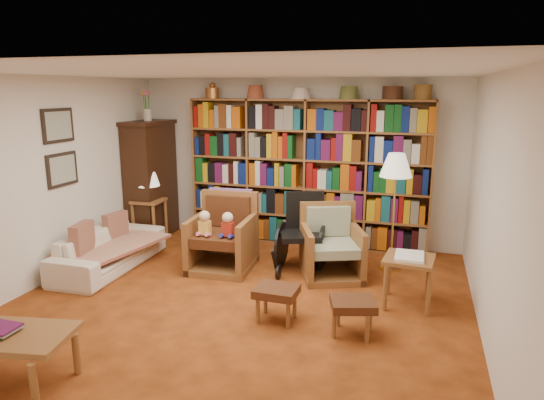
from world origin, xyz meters
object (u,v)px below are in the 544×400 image
at_px(side_table_lamp, 149,210).
at_px(floor_lamp, 396,170).
at_px(sofa, 110,249).
at_px(wheelchair, 302,236).
at_px(footstool_b, 353,306).
at_px(footstool_a, 276,293).
at_px(armchair_sage, 333,249).
at_px(side_table_papers, 409,265).
at_px(armchair_leather, 225,237).
at_px(coffee_table, 2,338).

relative_size(side_table_lamp, floor_lamp, 0.43).
height_order(sofa, wheelchair, wheelchair).
relative_size(sofa, side_table_lamp, 2.64).
bearing_deg(footstool_b, wheelchair, 119.86).
bearing_deg(footstool_a, wheelchair, 93.75).
bearing_deg(wheelchair, armchair_sage, -5.46).
xyz_separation_m(sofa, footstool_b, (3.35, -0.86, 0.03)).
distance_m(wheelchair, footstool_b, 1.79).
height_order(armchair_sage, side_table_papers, armchair_sage).
bearing_deg(footstool_a, floor_lamp, 60.77).
xyz_separation_m(armchair_leather, floor_lamp, (2.14, 0.52, 0.93)).
xyz_separation_m(sofa, side_table_papers, (3.83, -0.01, 0.21)).
relative_size(footstool_b, coffee_table, 0.42).
distance_m(sofa, wheelchair, 2.57).
bearing_deg(footstool_a, coffee_table, -137.88).
relative_size(armchair_sage, side_table_papers, 1.72).
bearing_deg(side_table_lamp, armchair_leather, -23.22).
xyz_separation_m(armchair_sage, side_table_papers, (0.95, -0.66, 0.12)).
relative_size(armchair_sage, footstool_b, 1.98).
distance_m(side_table_papers, footstool_b, 0.99).
bearing_deg(side_table_papers, wheelchair, 152.88).
xyz_separation_m(armchair_sage, footstool_b, (0.46, -1.50, -0.05)).
relative_size(side_table_lamp, footstool_b, 1.33).
xyz_separation_m(armchair_leather, side_table_papers, (2.39, -0.53, 0.06)).
xyz_separation_m(footstool_a, footstool_b, (0.79, -0.06, -0.00)).
height_order(side_table_lamp, footstool_a, side_table_lamp).
relative_size(side_table_papers, coffee_table, 0.49).
relative_size(side_table_lamp, coffee_table, 0.56).
bearing_deg(wheelchair, coffee_table, -118.90).
height_order(armchair_leather, wheelchair, wheelchair).
bearing_deg(footstool_a, sofa, 162.74).
relative_size(side_table_lamp, armchair_leather, 0.67).
bearing_deg(side_table_lamp, armchair_sage, -10.17).
height_order(side_table_papers, footstool_a, side_table_papers).
bearing_deg(wheelchair, armchair_leather, -170.58).
xyz_separation_m(side_table_papers, footstool_b, (-0.48, -0.84, -0.17)).
bearing_deg(armchair_sage, wheelchair, 174.54).
relative_size(armchair_leather, coffee_table, 0.84).
distance_m(floor_lamp, footstool_b, 2.18).
distance_m(side_table_lamp, armchair_leather, 1.69).
height_order(side_table_lamp, footstool_b, side_table_lamp).
height_order(wheelchair, side_table_papers, wheelchair).
bearing_deg(floor_lamp, side_table_papers, -77.07).
bearing_deg(armchair_leather, side_table_papers, -12.59).
bearing_deg(footstool_b, coffee_table, -148.65).
xyz_separation_m(armchair_sage, floor_lamp, (0.70, 0.40, 0.99)).
xyz_separation_m(sofa, coffee_table, (0.73, -2.45, 0.11)).
bearing_deg(sofa, side_table_lamp, 3.59).
relative_size(wheelchair, coffee_table, 0.86).
height_order(wheelchair, floor_lamp, floor_lamp).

